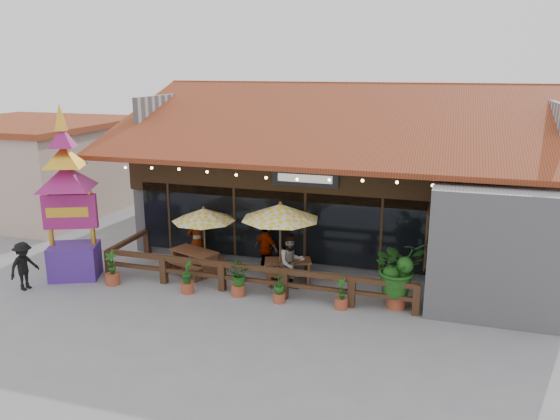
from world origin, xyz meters
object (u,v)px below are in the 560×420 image
(picnic_table_left, at_px, (195,258))
(picnic_table_right, at_px, (288,267))
(tropical_plant, at_px, (398,269))
(thai_sign_tower, at_px, (67,182))
(umbrella_right, at_px, (280,212))
(pedestrian, at_px, (24,266))
(umbrella_left, at_px, (204,215))

(picnic_table_left, distance_m, picnic_table_right, 3.18)
(picnic_table_right, distance_m, tropical_plant, 3.74)
(thai_sign_tower, distance_m, tropical_plant, 10.47)
(umbrella_right, height_order, picnic_table_right, umbrella_right)
(umbrella_right, distance_m, tropical_plant, 4.01)
(umbrella_right, bearing_deg, pedestrian, -158.45)
(picnic_table_left, bearing_deg, umbrella_right, 1.23)
(umbrella_right, bearing_deg, umbrella_left, 177.29)
(umbrella_left, bearing_deg, tropical_plant, -8.76)
(umbrella_right, bearing_deg, picnic_table_right, 34.34)
(umbrella_left, bearing_deg, picnic_table_left, -147.29)
(tropical_plant, bearing_deg, thai_sign_tower, -175.88)
(thai_sign_tower, bearing_deg, picnic_table_right, 14.56)
(thai_sign_tower, xyz_separation_m, pedestrian, (-0.84, -1.30, -2.43))
(umbrella_left, bearing_deg, umbrella_right, -2.71)
(umbrella_left, distance_m, thai_sign_tower, 4.38)
(umbrella_left, bearing_deg, picnic_table_right, 0.39)
(umbrella_left, height_order, picnic_table_left, umbrella_left)
(tropical_plant, bearing_deg, umbrella_left, 171.24)
(picnic_table_left, bearing_deg, thai_sign_tower, -156.54)
(umbrella_left, height_order, thai_sign_tower, thai_sign_tower)
(picnic_table_right, relative_size, tropical_plant, 0.88)
(umbrella_right, relative_size, picnic_table_right, 1.63)
(umbrella_left, height_order, picnic_table_right, umbrella_left)
(picnic_table_left, bearing_deg, umbrella_left, 32.71)
(picnic_table_right, bearing_deg, tropical_plant, -15.92)
(picnic_table_left, bearing_deg, picnic_table_right, 3.77)
(picnic_table_left, xyz_separation_m, tropical_plant, (6.71, -0.80, 0.65))
(picnic_table_right, bearing_deg, umbrella_left, -179.61)
(picnic_table_left, relative_size, picnic_table_right, 1.10)
(pedestrian, bearing_deg, thai_sign_tower, -22.91)
(umbrella_right, xyz_separation_m, tropical_plant, (3.74, -0.86, -1.14))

